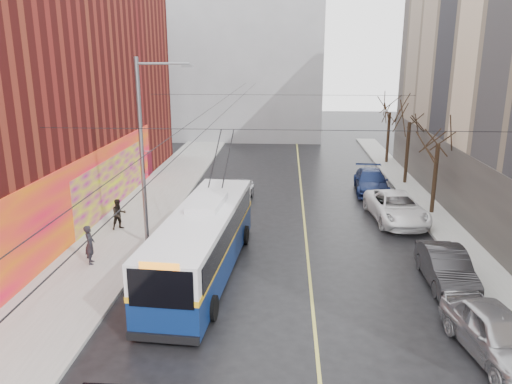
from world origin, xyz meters
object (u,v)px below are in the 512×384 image
parked_car_a (496,333)px  tree_near (440,130)px  parked_car_c (396,207)px  parked_car_d (371,181)px  following_car (237,191)px  tree_mid (411,111)px  tree_far (390,103)px  parked_car_b (446,267)px  pedestrian_b (119,214)px  trolleybus (203,241)px  pedestrian_a (90,245)px  streetlight_pole (145,149)px

parked_car_a → tree_near: bearing=72.6°
parked_car_c → parked_car_a: bearing=-93.4°
parked_car_d → following_car: size_ratio=1.31×
following_car → tree_mid: bearing=31.2°
tree_far → following_car: size_ratio=1.65×
parked_car_b → pedestrian_b: size_ratio=2.75×
tree_near → parked_car_a: tree_near is taller
trolleybus → parked_car_d: size_ratio=2.21×
trolleybus → following_car: bearing=92.3°
parked_car_c → following_car: bearing=155.2°
trolleybus → parked_car_c: (9.67, 7.66, -0.71)m
tree_mid → pedestrian_a: 23.48m
parked_car_b → parked_car_c: bearing=93.1°
parked_car_a → parked_car_b: parked_car_a is taller
streetlight_pole → pedestrian_a: streetlight_pole is taller
parked_car_b → following_car: (-9.65, 11.37, -0.06)m
tree_near → tree_far: bearing=90.0°
tree_near → pedestrian_b: size_ratio=3.93×
trolleybus → parked_car_d: (9.22, 13.61, -0.75)m
tree_mid → parked_car_b: (-2.00, -16.32, -4.51)m
trolleybus → parked_car_b: trolleybus is taller
parked_car_b → pedestrian_a: bearing=177.5°
parked_car_c → parked_car_d: bearing=89.4°
tree_near → parked_car_b: (-2.00, -9.32, -4.24)m
streetlight_pole → pedestrian_b: size_ratio=5.52×
streetlight_pole → parked_car_b: 14.16m
pedestrian_a → streetlight_pole: bearing=-55.8°
parked_car_d → pedestrian_b: pedestrian_b is taller
parked_car_a → following_car: 19.05m
tree_mid → parked_car_b: size_ratio=1.49×
pedestrian_b → pedestrian_a: bearing=-128.1°
parked_car_a → tree_mid: bearing=75.2°
tree_mid → pedestrian_a: size_ratio=3.79×
trolleybus → pedestrian_a: (-5.12, 0.46, -0.47)m
parked_car_d → parked_car_a: bearing=-84.0°
following_car → pedestrian_a: 11.89m
tree_near → tree_mid: size_ratio=0.96×
tree_far → parked_car_c: 16.07m
tree_mid → tree_far: (0.00, 7.00, -0.11)m
tree_mid → parked_car_a: 21.92m
tree_far → trolleybus: 26.16m
tree_far → parked_car_d: bearing=-106.7°
tree_far → trolleybus: bearing=-117.6°
parked_car_c → trolleybus: bearing=-146.6°
parked_car_a → parked_car_c: bearing=82.1°
streetlight_pole → tree_mid: bearing=40.7°
trolleybus → parked_car_b: 10.06m
trolleybus → following_car: (0.37, 11.01, -0.83)m
following_car → pedestrian_b: bearing=-124.9°
tree_near → parked_car_d: bearing=121.0°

